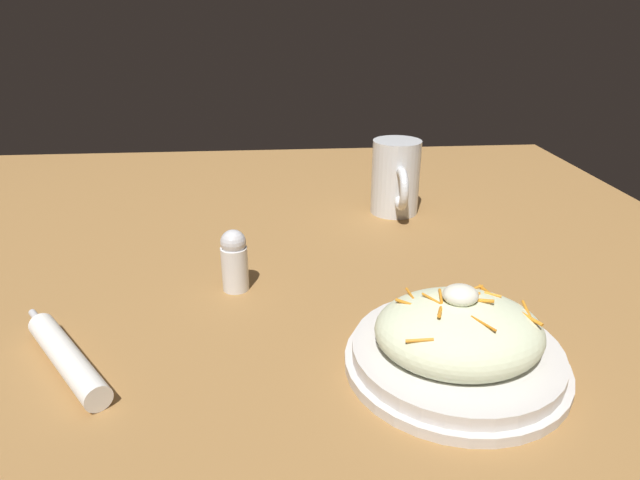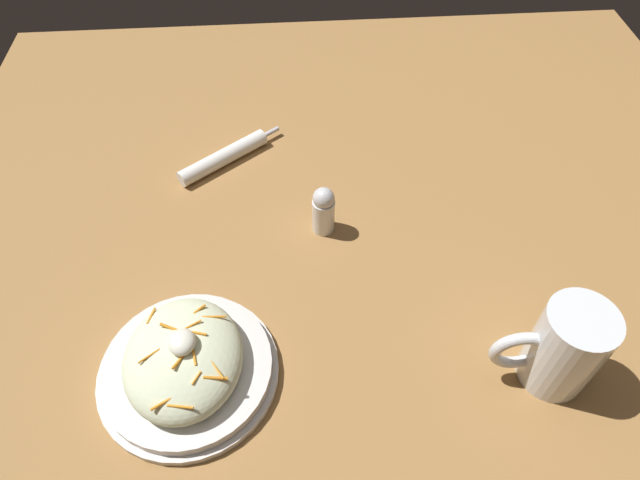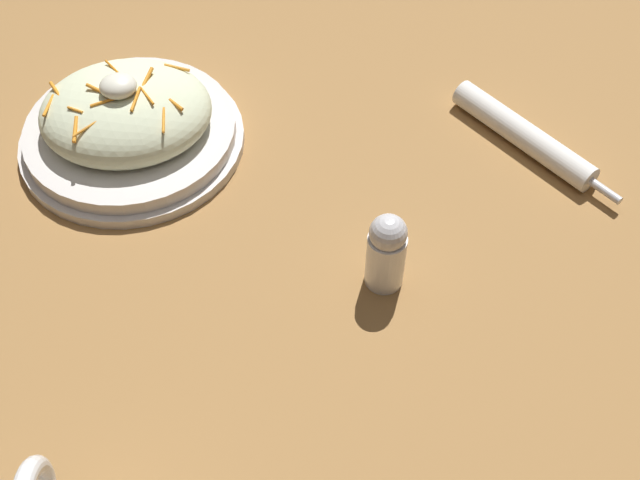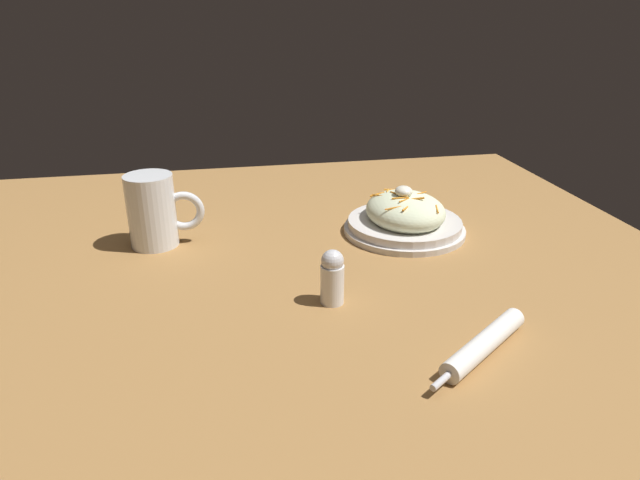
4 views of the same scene
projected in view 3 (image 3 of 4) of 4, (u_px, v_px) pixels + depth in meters
name	position (u px, v px, depth m)	size (l,w,h in m)	color
ground_plane	(324.00, 332.00, 0.73)	(1.43, 1.43, 0.00)	#9E703D
salad_plate	(128.00, 122.00, 0.85)	(0.24, 0.24, 0.10)	silver
napkin_roll	(524.00, 135.00, 0.87)	(0.14, 0.18, 0.03)	white
salt_shaker	(386.00, 251.00, 0.73)	(0.04, 0.04, 0.09)	white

